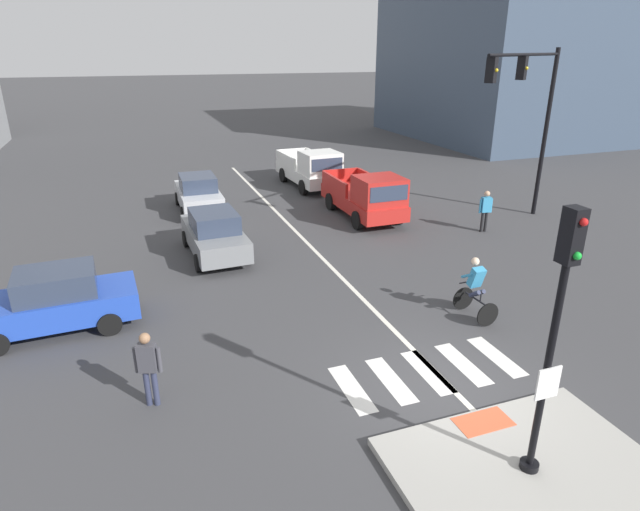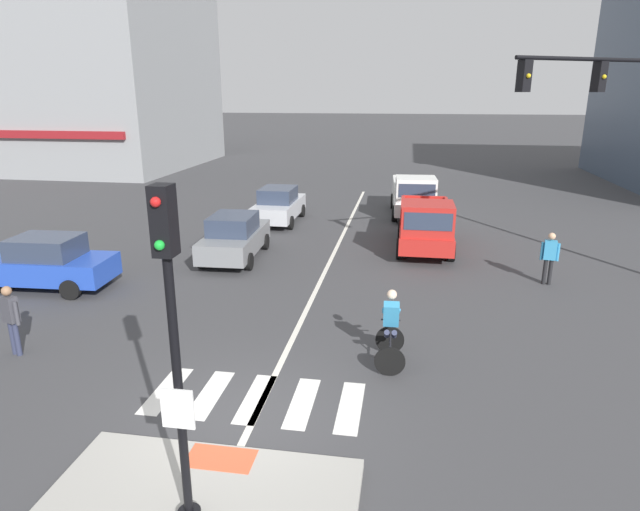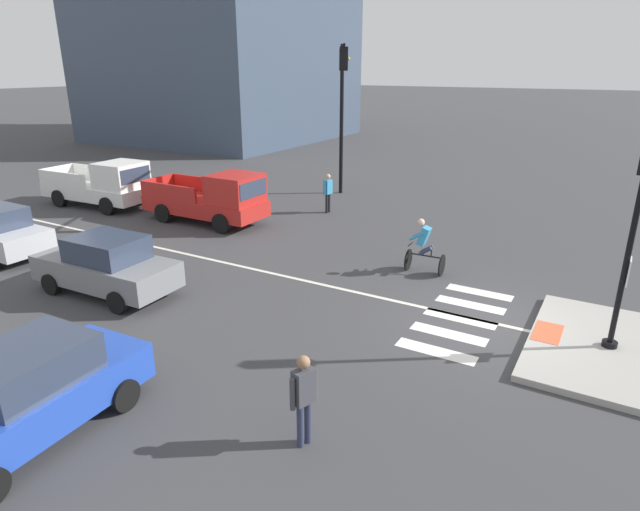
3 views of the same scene
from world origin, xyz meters
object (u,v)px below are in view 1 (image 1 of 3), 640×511
(traffic_light_mast, at_px, (532,104))
(car_grey_westbound_far, at_px, (214,234))
(cyclist, at_px, (476,287))
(pedestrian_waiting_far_side, at_px, (486,208))
(pedestrian_at_curb_left, at_px, (148,364))
(pickup_truck_white_eastbound_distant, at_px, (312,170))
(car_blue_cross_left, at_px, (54,301))
(signal_pole, at_px, (556,324))
(car_silver_westbound_distant, at_px, (198,193))
(pickup_truck_red_eastbound_far, at_px, (367,197))

(traffic_light_mast, distance_m, car_grey_westbound_far, 13.04)
(cyclist, relative_size, pedestrian_waiting_far_side, 1.01)
(pedestrian_at_curb_left, relative_size, pedestrian_waiting_far_side, 1.00)
(traffic_light_mast, xyz_separation_m, pickup_truck_white_eastbound_distant, (-6.02, 8.66, -3.85))
(pickup_truck_white_eastbound_distant, relative_size, pedestrian_waiting_far_side, 3.11)
(traffic_light_mast, height_order, car_blue_cross_left, traffic_light_mast)
(signal_pole, relative_size, car_silver_westbound_distant, 1.13)
(car_blue_cross_left, bearing_deg, car_silver_westbound_distant, 62.72)
(car_silver_westbound_distant, height_order, pedestrian_at_curb_left, pedestrian_at_curb_left)
(car_grey_westbound_far, relative_size, pickup_truck_white_eastbound_distant, 0.80)
(pedestrian_at_curb_left, bearing_deg, pedestrian_waiting_far_side, 27.83)
(traffic_light_mast, xyz_separation_m, car_silver_westbound_distant, (-12.15, 6.46, -4.02))
(traffic_light_mast, distance_m, pickup_truck_red_eastbound_far, 7.32)
(traffic_light_mast, bearing_deg, cyclist, -136.11)
(signal_pole, relative_size, car_grey_westbound_far, 1.11)
(pickup_truck_white_eastbound_distant, height_order, pickup_truck_red_eastbound_far, same)
(car_blue_cross_left, bearing_deg, pedestrian_waiting_far_side, 10.52)
(signal_pole, height_order, pickup_truck_white_eastbound_distant, signal_pole)
(traffic_light_mast, height_order, pickup_truck_red_eastbound_far, traffic_light_mast)
(pedestrian_waiting_far_side, bearing_deg, car_grey_westbound_far, 174.27)
(car_grey_westbound_far, distance_m, cyclist, 9.10)
(car_grey_westbound_far, xyz_separation_m, pedestrian_at_curb_left, (-2.64, -7.99, 0.17))
(traffic_light_mast, distance_m, car_silver_westbound_distant, 14.34)
(traffic_light_mast, xyz_separation_m, car_grey_westbound_far, (-12.39, 0.68, -4.02))
(car_blue_cross_left, bearing_deg, car_grey_westbound_far, 39.32)
(traffic_light_mast, relative_size, car_grey_westbound_far, 1.65)
(car_blue_cross_left, xyz_separation_m, pickup_truck_red_eastbound_far, (11.54, 5.93, 0.17))
(car_silver_westbound_distant, xyz_separation_m, car_blue_cross_left, (-4.98, -9.67, 0.00))
(traffic_light_mast, bearing_deg, car_silver_westbound_distant, 151.98)
(cyclist, bearing_deg, pedestrian_at_curb_left, -173.25)
(traffic_light_mast, height_order, pedestrian_waiting_far_side, traffic_light_mast)
(car_grey_westbound_far, xyz_separation_m, cyclist, (5.84, -6.99, 0.06))
(traffic_light_mast, xyz_separation_m, car_blue_cross_left, (-17.13, -3.20, -4.02))
(car_silver_westbound_distant, distance_m, cyclist, 13.94)
(pickup_truck_white_eastbound_distant, xyz_separation_m, pickup_truck_red_eastbound_far, (0.42, -5.93, 0.00))
(pickup_truck_white_eastbound_distant, bearing_deg, pickup_truck_red_eastbound_far, -85.96)
(car_silver_westbound_distant, xyz_separation_m, car_grey_westbound_far, (-0.24, -5.78, 0.00))
(car_grey_westbound_far, distance_m, car_blue_cross_left, 6.13)
(car_silver_westbound_distant, relative_size, car_blue_cross_left, 0.98)
(pickup_truck_red_eastbound_far, bearing_deg, pedestrian_at_curb_left, -133.22)
(signal_pole, distance_m, traffic_light_mast, 14.81)
(traffic_light_mast, relative_size, pickup_truck_red_eastbound_far, 1.35)
(car_grey_westbound_far, relative_size, cyclist, 2.48)
(car_silver_westbound_distant, height_order, car_grey_westbound_far, same)
(pedestrian_at_curb_left, distance_m, pedestrian_waiting_far_side, 14.86)
(pickup_truck_white_eastbound_distant, bearing_deg, car_grey_westbound_far, -128.62)
(signal_pole, bearing_deg, car_blue_cross_left, 133.98)
(car_silver_westbound_distant, xyz_separation_m, pedestrian_waiting_far_side, (10.26, -6.84, 0.17))
(pedestrian_waiting_far_side, bearing_deg, car_silver_westbound_distant, 146.32)
(car_silver_westbound_distant, bearing_deg, car_blue_cross_left, -117.28)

